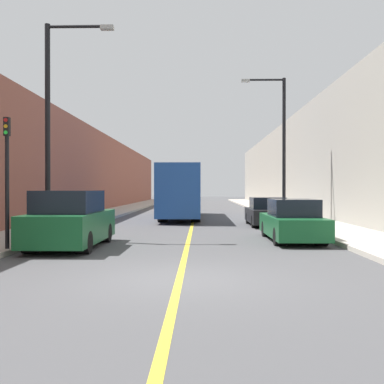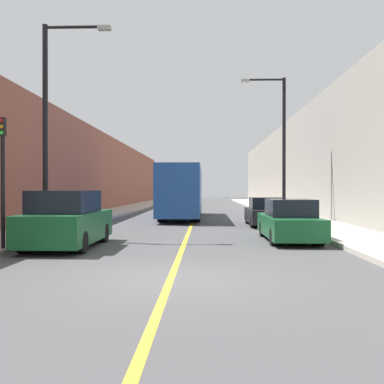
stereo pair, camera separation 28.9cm
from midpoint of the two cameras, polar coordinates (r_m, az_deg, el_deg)
name	(u,v)px [view 1 (the left image)]	position (r m, az deg, el deg)	size (l,w,h in m)	color
ground_plane	(179,279)	(9.70, -2.49, -11.01)	(200.00, 200.00, 0.00)	#474749
sidewalk_left	(122,210)	(40.16, -9.03, -2.23)	(2.83, 72.00, 0.16)	#B2AA9E
sidewalk_right	(269,210)	(39.96, 9.57, -2.24)	(2.83, 72.00, 0.16)	#B2AA9E
building_row_left	(84,173)	(40.88, -13.76, 2.41)	(4.00, 72.00, 6.72)	brown
building_row_right	(308,166)	(40.62, 14.36, 3.25)	(4.00, 72.00, 7.90)	gray
road_center_line	(196,211)	(39.54, 0.25, -2.37)	(0.16, 72.00, 0.01)	gold
bus	(182,191)	(29.39, -1.57, 0.14)	(2.45, 11.71, 3.31)	#1E4793
parked_suv_left	(71,221)	(15.22, -15.70, -3.59)	(1.99, 4.67, 1.86)	#145128
car_right_near	(292,222)	(16.92, 12.13, -3.75)	(1.78, 4.67, 1.55)	#145128
car_right_mid	(267,213)	(23.60, 9.17, -2.64)	(1.89, 4.28, 1.48)	black
street_lamp_left	(53,116)	(18.06, -17.65, 9.24)	(2.62, 0.24, 8.00)	black
street_lamp_right	(280,139)	(27.03, 10.86, 6.60)	(2.62, 0.24, 8.28)	black
traffic_light	(7,177)	(14.35, -22.96, 1.79)	(0.16, 0.18, 3.87)	black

